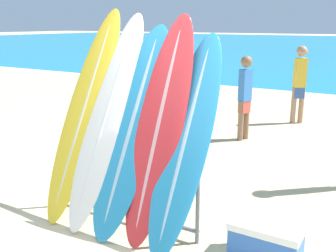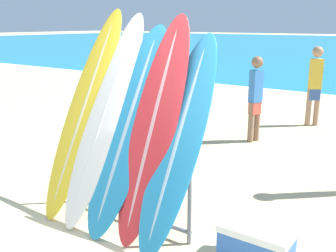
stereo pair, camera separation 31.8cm
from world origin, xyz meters
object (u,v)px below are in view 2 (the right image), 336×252
(surfboard_slot_2, at_px, (128,127))
(person_far_left, at_px, (255,96))
(surfboard_slot_0, at_px, (85,109))
(surfboard_rack, at_px, (125,180))
(person_mid_beach, at_px, (315,83))
(surfboard_slot_1, at_px, (106,116))
(surfboard_slot_3, at_px, (154,126))
(surfboard_slot_4, at_px, (179,141))
(cooler_box, at_px, (256,245))

(surfboard_slot_2, relative_size, person_far_left, 1.36)
(surfboard_slot_0, relative_size, surfboard_slot_2, 1.08)
(surfboard_slot_0, bearing_deg, surfboard_rack, -10.50)
(surfboard_slot_2, height_order, person_mid_beach, surfboard_slot_2)
(person_mid_beach, bearing_deg, surfboard_rack, -130.24)
(surfboard_rack, height_order, surfboard_slot_1, surfboard_slot_1)
(surfboard_slot_3, xyz_separation_m, person_mid_beach, (0.14, 5.27, -0.20))
(surfboard_rack, distance_m, surfboard_slot_4, 0.83)
(cooler_box, bearing_deg, surfboard_rack, -177.71)
(surfboard_slot_3, bearing_deg, person_far_left, 96.50)
(surfboard_slot_1, height_order, surfboard_slot_2, surfboard_slot_1)
(surfboard_slot_3, bearing_deg, surfboard_slot_4, -3.50)
(surfboard_slot_2, bearing_deg, person_far_left, 91.01)
(surfboard_slot_1, bearing_deg, surfboard_slot_4, -3.11)
(surfboard_slot_4, xyz_separation_m, person_far_left, (-0.70, 3.52, -0.17))
(person_far_left, bearing_deg, surfboard_slot_1, 15.20)
(surfboard_slot_1, xyz_separation_m, cooler_box, (1.80, -0.05, -0.92))
(surfboard_slot_0, height_order, surfboard_slot_1, surfboard_slot_0)
(surfboard_rack, bearing_deg, cooler_box, 2.29)
(surfboard_slot_1, bearing_deg, person_far_left, 85.30)
(surfboard_slot_2, distance_m, person_mid_beach, 5.29)
(surfboard_slot_1, xyz_separation_m, surfboard_slot_4, (0.98, -0.05, -0.10))
(surfboard_rack, xyz_separation_m, person_far_left, (-0.06, 3.57, 0.36))
(surfboard_slot_4, bearing_deg, person_mid_beach, 91.70)
(surfboard_slot_0, xyz_separation_m, person_far_left, (0.62, 3.45, -0.29))
(surfboard_slot_2, bearing_deg, surfboard_slot_3, -0.94)
(surfboard_rack, distance_m, surfboard_slot_0, 0.95)
(surfboard_slot_1, relative_size, surfboard_slot_4, 1.10)
(surfboard_slot_3, relative_size, surfboard_slot_4, 1.09)
(surfboard_rack, relative_size, cooler_box, 2.65)
(surfboard_slot_0, xyz_separation_m, person_mid_beach, (1.16, 5.21, -0.24))
(surfboard_rack, xyz_separation_m, cooler_box, (1.46, 0.06, -0.28))
(person_far_left, bearing_deg, surfboard_slot_2, 20.90)
(surfboard_slot_1, height_order, surfboard_slot_4, surfboard_slot_1)
(surfboard_slot_2, bearing_deg, cooler_box, -0.78)
(surfboard_slot_0, bearing_deg, cooler_box, -1.79)
(person_mid_beach, bearing_deg, person_far_left, -142.10)
(surfboard_rack, distance_m, person_mid_beach, 5.38)
(surfboard_slot_1, relative_size, surfboard_slot_2, 1.06)
(surfboard_slot_1, xyz_separation_m, surfboard_slot_2, (0.35, -0.03, -0.06))
(surfboard_slot_1, bearing_deg, surfboard_rack, -17.50)
(surfboard_slot_0, xyz_separation_m, surfboard_slot_2, (0.68, -0.05, -0.09))
(surfboard_rack, relative_size, person_mid_beach, 1.02)
(surfboard_slot_2, relative_size, surfboard_slot_3, 0.95)
(surfboard_slot_1, distance_m, person_mid_beach, 5.30)
(surfboard_slot_3, xyz_separation_m, person_far_left, (-0.40, 3.50, -0.26))
(surfboard_slot_4, relative_size, cooler_box, 3.21)
(surfboard_slot_1, bearing_deg, surfboard_slot_3, -2.93)
(surfboard_slot_1, relative_size, surfboard_slot_3, 1.01)
(surfboard_slot_0, xyz_separation_m, surfboard_slot_3, (1.02, -0.05, -0.03))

